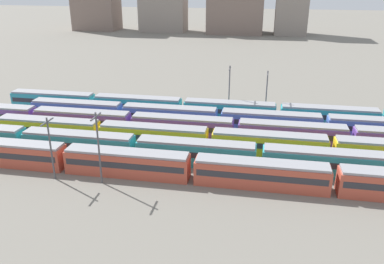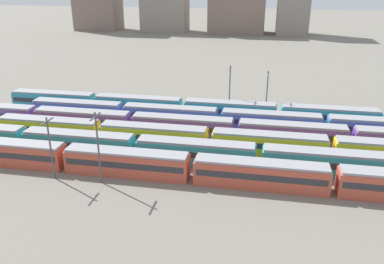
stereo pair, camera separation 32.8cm
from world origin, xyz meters
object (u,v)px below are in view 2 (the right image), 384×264
Objects in this scene: train_track_1 at (136,148)px; catenary_pole_1 at (230,88)px; train_track_5 at (278,113)px; catenary_pole_2 at (98,145)px; catenary_pole_0 at (50,145)px; catenary_pole_3 at (267,92)px; train_track_3 at (182,127)px; train_track_0 at (334,180)px; train_track_2 at (269,144)px; train_track_4 at (271,122)px.

catenary_pole_1 is (12.15, 23.63, 3.78)m from train_track_1.
train_track_5 is 10.87× the size of catenary_pole_2.
train_track_5 is 12.25× the size of catenary_pole_0.
catenary_pole_3 is at bearing 50.29° from train_track_1.
catenary_pole_3 reaches higher than train_track_1.
catenary_pole_2 is at bearing 0.49° from catenary_pole_0.
catenary_pole_1 reaches higher than catenary_pole_3.
train_track_1 is at bearing -117.22° from catenary_pole_1.
train_track_3 is 15.41m from catenary_pole_1.
train_track_1 is at bearing 41.41° from catenary_pole_0.
train_track_0 is 1.51× the size of train_track_1.
catenary_pole_2 is at bearing -124.62° from catenary_pole_3.
train_track_1 is 0.66× the size of train_track_5.
catenary_pole_2 is at bearing -114.51° from catenary_pole_1.
catenary_pole_3 is (21.93, 31.77, -0.41)m from catenary_pole_2.
train_track_5 is 38.09m from catenary_pole_2.
train_track_3 is 10.19× the size of catenary_pole_0.
train_track_3 is (-15.09, 5.20, 0.00)m from train_track_2.
train_track_2 is 15.70m from train_track_5.
catenary_pole_1 is at bearing 62.30° from train_track_3.
train_track_3 is at bearing 52.02° from catenary_pole_0.
catenary_pole_3 is (-0.73, 18.37, 3.41)m from train_track_2.
catenary_pole_2 is at bearing -106.04° from train_track_1.
train_track_1 is 30.83m from catenary_pole_3.
catenary_pole_3 is at bearing 92.26° from train_track_2.
train_track_4 is (15.39, 5.20, 0.00)m from train_track_3.
catenary_pole_1 is at bearing 119.90° from train_track_0.
train_track_0 is at bearing -10.26° from train_track_1.
train_track_0 and train_track_5 have the same top height.
catenary_pole_1 reaches higher than train_track_4.
catenary_pole_2 reaches higher than train_track_4.
train_track_1 is 0.80× the size of train_track_2.
train_track_1 is 0.80× the size of train_track_3.
catenary_pole_0 is (-14.56, -18.65, 3.22)m from train_track_3.
train_track_0 is 1.20× the size of train_track_2.
train_track_1 is at bearing -165.63° from train_track_2.
catenary_pole_2 reaches higher than train_track_3.
catenary_pole_1 is at bearing 179.59° from catenary_pole_3.
catenary_pole_3 is (7.42, -0.05, -0.37)m from catenary_pole_1.
train_track_5 is at bearing -48.26° from catenary_pole_3.
catenary_pole_0 is at bearing -141.47° from train_track_4.
train_track_2 and train_track_5 have the same top height.
catenary_pole_3 is (-9.15, 28.77, 3.41)m from train_track_0.
train_track_4 is (0.29, 10.40, 0.00)m from train_track_2.
train_track_3 and train_track_5 have the same top height.
catenary_pole_0 is 7.03m from catenary_pole_2.
catenary_pole_3 is at bearing 42.52° from train_track_3.
train_track_5 is at bearing 74.38° from train_track_4.
train_track_0 and train_track_1 have the same top height.
catenary_pole_1 is at bearing 113.86° from train_track_2.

